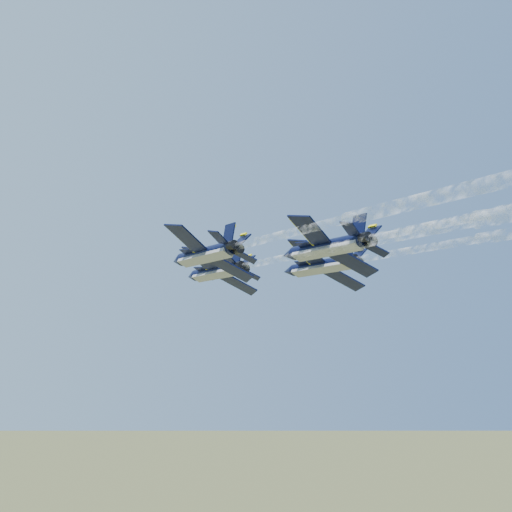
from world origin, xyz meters
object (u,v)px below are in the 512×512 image
jet_lead (216,272)px  jet_right (320,266)px  jet_slot (326,248)px  jet_left (205,254)px

jet_lead → jet_right: bearing=-53.8°
jet_lead → jet_slot: (1.95, -28.01, 0.00)m
jet_right → jet_slot: (-9.18, -14.10, 0.00)m
jet_slot → jet_lead: bearing=91.5°
jet_right → jet_slot: bearing=-125.5°
jet_slot → jet_left: bearing=128.4°
jet_left → jet_right: bearing=0.3°
jet_lead → jet_right: size_ratio=1.00×
jet_right → jet_lead: bearing=126.2°
jet_lead → jet_right: 17.82m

